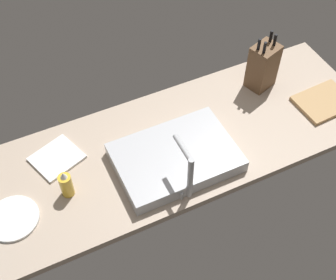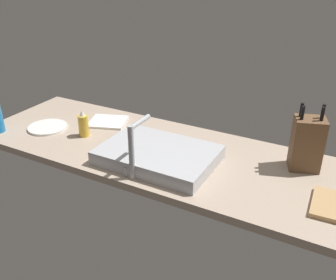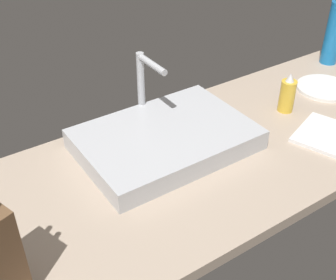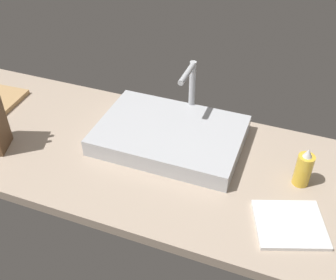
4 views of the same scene
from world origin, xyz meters
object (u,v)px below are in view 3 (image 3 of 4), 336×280
(faucet, at_px, (144,83))
(dinner_plate, at_px, (325,88))
(sink_basin, at_px, (165,139))
(soap_bottle, at_px, (287,95))
(dish_towel, at_px, (327,135))
(water_bottle, at_px, (334,32))

(faucet, xyz_separation_m, dinner_plate, (0.66, -0.18, -0.14))
(sink_basin, xyz_separation_m, faucet, (0.02, 0.15, 0.11))
(soap_bottle, relative_size, dish_towel, 0.72)
(soap_bottle, height_order, dish_towel, soap_bottle)
(sink_basin, height_order, water_bottle, water_bottle)
(faucet, xyz_separation_m, dish_towel, (0.42, -0.39, -0.14))
(sink_basin, distance_m, dish_towel, 0.50)
(dish_towel, bearing_deg, faucet, 137.69)
(sink_basin, xyz_separation_m, water_bottle, (0.88, 0.13, 0.10))
(sink_basin, xyz_separation_m, dinner_plate, (0.68, -0.02, -0.02))
(dinner_plate, bearing_deg, dish_towel, -138.57)
(soap_bottle, bearing_deg, sink_basin, 174.31)
(faucet, xyz_separation_m, water_bottle, (0.86, -0.03, -0.01))
(soap_bottle, distance_m, dish_towel, 0.19)
(dinner_plate, bearing_deg, water_bottle, 37.20)
(sink_basin, distance_m, water_bottle, 0.89)
(sink_basin, distance_m, faucet, 0.19)
(soap_bottle, height_order, water_bottle, water_bottle)
(water_bottle, bearing_deg, soap_bottle, -158.01)
(soap_bottle, relative_size, dinner_plate, 0.68)
(sink_basin, xyz_separation_m, soap_bottle, (0.46, -0.05, 0.03))
(faucet, height_order, water_bottle, water_bottle)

